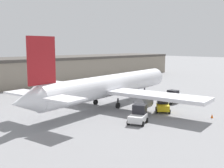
% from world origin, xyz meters
% --- Properties ---
extents(ground_plane, '(400.00, 400.00, 0.00)m').
position_xyz_m(ground_plane, '(0.00, 0.00, 0.00)').
color(ground_plane, gray).
extents(terminal_building, '(91.74, 16.18, 6.76)m').
position_xyz_m(terminal_building, '(9.31, 34.15, 3.39)').
color(terminal_building, gray).
rests_on(terminal_building, ground_plane).
extents(airplane, '(37.45, 33.42, 11.02)m').
position_xyz_m(airplane, '(-0.95, -0.14, 3.31)').
color(airplane, white).
rests_on(airplane, ground_plane).
extents(ground_crew_worker, '(0.38, 0.38, 1.75)m').
position_xyz_m(ground_crew_worker, '(11.80, -4.19, 0.93)').
color(ground_crew_worker, '#1E2338').
rests_on(ground_crew_worker, ground_plane).
extents(baggage_tug, '(3.28, 2.96, 2.32)m').
position_xyz_m(baggage_tug, '(-5.65, -10.21, 1.04)').
color(baggage_tug, silver).
rests_on(baggage_tug, ground_plane).
extents(belt_loader_truck, '(3.20, 2.26, 2.20)m').
position_xyz_m(belt_loader_truck, '(8.13, -6.26, 1.03)').
color(belt_loader_truck, beige).
rests_on(belt_loader_truck, ground_plane).
extents(pushback_tug, '(3.11, 3.07, 2.37)m').
position_xyz_m(pushback_tug, '(1.81, -8.88, 1.05)').
color(pushback_tug, yellow).
rests_on(pushback_tug, ground_plane).
extents(safety_cone_near, '(0.36, 0.36, 0.55)m').
position_xyz_m(safety_cone_near, '(3.49, -15.82, 0.28)').
color(safety_cone_near, '#EF590F').
rests_on(safety_cone_near, ground_plane).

